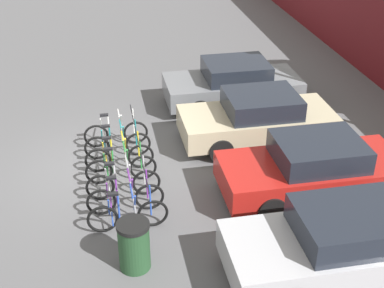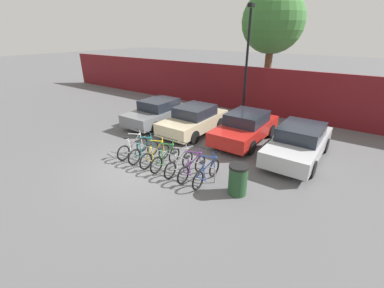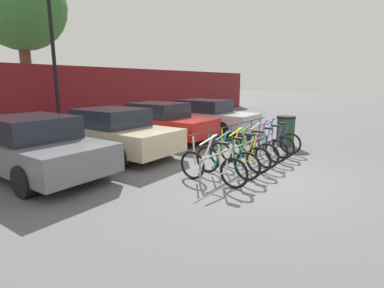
{
  "view_description": "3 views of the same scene",
  "coord_description": "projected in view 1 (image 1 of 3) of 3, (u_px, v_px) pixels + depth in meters",
  "views": [
    {
      "loc": [
        11.67,
        0.14,
        7.15
      ],
      "look_at": [
        0.6,
        2.28,
        0.75
      ],
      "focal_mm": 50.0,
      "sensor_mm": 36.0,
      "label": 1
    },
    {
      "loc": [
        6.67,
        -6.05,
        4.85
      ],
      "look_at": [
        1.69,
        0.98,
        1.07
      ],
      "focal_mm": 24.0,
      "sensor_mm": 36.0,
      "label": 2
    },
    {
      "loc": [
        -6.35,
        -2.73,
        2.19
      ],
      "look_at": [
        -0.43,
        1.5,
        0.66
      ],
      "focal_mm": 28.0,
      "sensor_mm": 36.0,
      "label": 3
    }
  ],
  "objects": [
    {
      "name": "car_grey",
      "position": [
        233.0,
        84.0,
        16.35
      ],
      "size": [
        1.91,
        4.11,
        1.4
      ],
      "color": "slate",
      "rests_on": "ground"
    },
    {
      "name": "bicycle_yellow",
      "position": [
        120.0,
        157.0,
        13.18
      ],
      "size": [
        0.68,
        1.71,
        1.05
      ],
      "rotation": [
        0.0,
        0.0,
        -0.03
      ],
      "color": "black",
      "rests_on": "ground"
    },
    {
      "name": "bicycle_silver",
      "position": [
        123.0,
        183.0,
        12.15
      ],
      "size": [
        0.68,
        1.71,
        1.05
      ],
      "rotation": [
        0.0,
        0.0,
        -0.05
      ],
      "color": "black",
      "rests_on": "ground"
    },
    {
      "name": "trash_bin",
      "position": [
        134.0,
        245.0,
        10.07
      ],
      "size": [
        0.63,
        0.63,
        1.03
      ],
      "color": "#234728",
      "rests_on": "ground"
    },
    {
      "name": "car_red",
      "position": [
        313.0,
        168.0,
        12.12
      ],
      "size": [
        1.91,
        4.18,
        1.4
      ],
      "color": "red",
      "rests_on": "ground"
    },
    {
      "name": "bike_rack",
      "position": [
        127.0,
        164.0,
        12.66
      ],
      "size": [
        4.2,
        0.04,
        0.57
      ],
      "color": "gray",
      "rests_on": "ground"
    },
    {
      "name": "bicycle_blue",
      "position": [
        128.0,
        214.0,
        11.13
      ],
      "size": [
        0.68,
        1.71,
        1.05
      ],
      "rotation": [
        0.0,
        0.0,
        0.05
      ],
      "color": "black",
      "rests_on": "ground"
    },
    {
      "name": "bicycle_purple",
      "position": [
        126.0,
        198.0,
        11.66
      ],
      "size": [
        0.68,
        1.71,
        1.05
      ],
      "rotation": [
        0.0,
        0.0,
        0.06
      ],
      "color": "black",
      "rests_on": "ground"
    },
    {
      "name": "bicycle_green",
      "position": [
        121.0,
        168.0,
        12.72
      ],
      "size": [
        0.68,
        1.71,
        1.05
      ],
      "rotation": [
        0.0,
        0.0,
        0.05
      ],
      "color": "black",
      "rests_on": "ground"
    },
    {
      "name": "bicycle_white",
      "position": [
        116.0,
        133.0,
        14.25
      ],
      "size": [
        0.68,
        1.71,
        1.05
      ],
      "rotation": [
        0.0,
        0.0,
        0.04
      ],
      "color": "black",
      "rests_on": "ground"
    },
    {
      "name": "car_silver",
      "position": [
        345.0,
        243.0,
        9.86
      ],
      "size": [
        1.91,
        4.41,
        1.4
      ],
      "color": "#B7B7BC",
      "rests_on": "ground"
    },
    {
      "name": "bicycle_teal",
      "position": [
        118.0,
        144.0,
        13.71
      ],
      "size": [
        0.68,
        1.71,
        1.05
      ],
      "rotation": [
        0.0,
        0.0,
        0.01
      ],
      "color": "black",
      "rests_on": "ground"
    },
    {
      "name": "ground_plane",
      "position": [
        99.0,
        167.0,
        13.47
      ],
      "size": [
        120.0,
        120.0,
        0.0
      ],
      "primitive_type": "plane",
      "color": "#59595B"
    },
    {
      "name": "car_beige",
      "position": [
        258.0,
        118.0,
        14.3
      ],
      "size": [
        1.91,
        4.09,
        1.4
      ],
      "color": "#C1B28E",
      "rests_on": "ground"
    }
  ]
}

